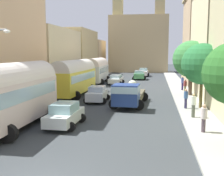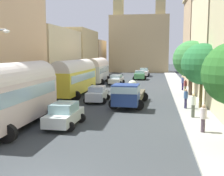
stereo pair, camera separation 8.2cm
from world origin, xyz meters
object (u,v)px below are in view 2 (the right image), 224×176
(pedestrian_0, at_px, (185,86))
(pedestrian_2, at_px, (203,117))
(parked_bus_1, at_px, (74,76))
(car_3, at_px, (97,94))
(parked_bus_0, at_px, (13,92))
(parked_bus_2, at_px, (97,69))
(car_4, at_px, (116,79))
(pedestrian_3, at_px, (186,98))
(cargo_truck_0, at_px, (129,94))
(pedestrian_1, at_px, (183,83))
(car_0, at_px, (140,75))
(car_1, at_px, (144,72))
(pedestrian_4, at_px, (193,105))
(car_2, at_px, (64,115))

(pedestrian_0, relative_size, pedestrian_2, 0.96)
(parked_bus_1, bearing_deg, pedestrian_2, -47.69)
(car_3, bearing_deg, parked_bus_1, 136.42)
(parked_bus_0, bearing_deg, parked_bus_1, 89.96)
(parked_bus_0, xyz_separation_m, parked_bus_2, (-0.11, 25.76, -0.18))
(car_4, distance_m, pedestrian_0, 12.65)
(parked_bus_0, relative_size, pedestrian_0, 5.00)
(car_4, height_order, pedestrian_3, pedestrian_3)
(parked_bus_1, bearing_deg, pedestrian_0, 15.64)
(parked_bus_1, relative_size, car_3, 2.47)
(parked_bus_1, xyz_separation_m, cargo_truck_0, (6.44, -5.00, -1.06))
(pedestrian_0, bearing_deg, cargo_truck_0, -124.16)
(parked_bus_0, height_order, pedestrian_1, parked_bus_0)
(car_0, xyz_separation_m, car_4, (-3.06, -7.71, -0.09))
(car_0, distance_m, pedestrian_2, 32.94)
(pedestrian_0, distance_m, pedestrian_3, 9.11)
(parked_bus_2, xyz_separation_m, car_0, (6.08, 7.22, -1.35))
(car_1, xyz_separation_m, car_3, (-3.23, -29.60, -0.04))
(car_3, height_order, pedestrian_4, pedestrian_4)
(parked_bus_1, xyz_separation_m, car_3, (3.19, -3.03, -1.43))
(parked_bus_1, height_order, cargo_truck_0, parked_bus_1)
(car_4, bearing_deg, cargo_truck_0, -78.25)
(car_1, xyz_separation_m, pedestrian_3, (4.87, -32.24, 0.21))
(parked_bus_0, height_order, parked_bus_2, parked_bus_0)
(car_4, distance_m, pedestrian_1, 11.08)
(car_2, height_order, pedestrian_0, pedestrian_0)
(cargo_truck_0, bearing_deg, car_4, 101.75)
(car_2, bearing_deg, car_1, 84.87)
(parked_bus_1, distance_m, cargo_truck_0, 8.22)
(car_4, bearing_deg, pedestrian_4, -67.73)
(parked_bus_0, relative_size, pedestrian_2, 4.78)
(parked_bus_0, distance_m, car_2, 3.48)
(cargo_truck_0, bearing_deg, car_3, 148.89)
(cargo_truck_0, bearing_deg, parked_bus_0, -128.06)
(pedestrian_2, bearing_deg, car_2, 176.71)
(cargo_truck_0, distance_m, pedestrian_1, 12.18)
(parked_bus_1, height_order, pedestrian_2, parked_bus_1)
(car_0, bearing_deg, car_3, -96.94)
(cargo_truck_0, xyz_separation_m, car_3, (-3.26, 1.96, -0.37))
(parked_bus_2, height_order, pedestrian_2, parked_bus_2)
(car_1, height_order, pedestrian_4, pedestrian_4)
(parked_bus_2, xyz_separation_m, car_3, (3.31, -15.56, -1.38))
(pedestrian_2, bearing_deg, car_1, 97.49)
(pedestrian_4, bearing_deg, parked_bus_1, 142.17)
(car_1, relative_size, pedestrian_4, 2.30)
(cargo_truck_0, height_order, car_0, cargo_truck_0)
(parked_bus_1, bearing_deg, car_1, 76.43)
(car_0, bearing_deg, cargo_truck_0, -88.88)
(pedestrian_1, xyz_separation_m, pedestrian_4, (-0.58, -14.73, -0.01))
(cargo_truck_0, height_order, pedestrian_4, cargo_truck_0)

